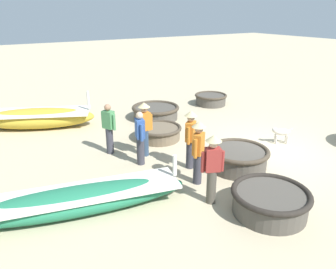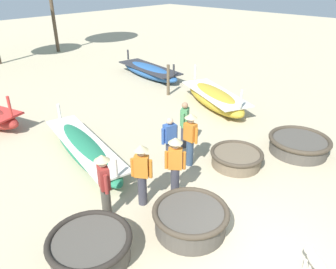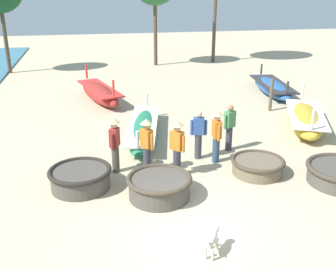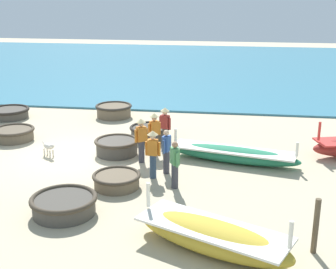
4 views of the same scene
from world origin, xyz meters
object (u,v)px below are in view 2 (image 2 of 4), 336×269
(long_boat_ochre_hull, at_px, (84,148))
(fisherman_with_hat, at_px, (185,124))
(fisherman_hauling, at_px, (170,141))
(dog, at_px, (315,262))
(coracle_far_left, at_px, (90,247))
(coracle_far_right, at_px, (236,158))
(mooring_post_mid_beach, at_px, (168,80))
(coracle_beside_post, at_px, (299,144))
(fisherman_standing_left, at_px, (142,171))
(long_boat_green_hull, at_px, (149,71))
(fisherman_by_coracle, at_px, (104,182))
(coracle_upturned, at_px, (191,219))
(fisherman_standing_right, at_px, (175,163))
(fisherman_crouching, at_px, (190,136))
(long_boat_red_hull, at_px, (215,98))

(long_boat_ochre_hull, height_order, fisherman_with_hat, fisherman_with_hat)
(fisherman_hauling, relative_size, dog, 2.60)
(coracle_far_left, bearing_deg, coracle_far_right, -1.85)
(mooring_post_mid_beach, bearing_deg, coracle_far_left, -145.84)
(coracle_beside_post, bearing_deg, fisherman_standing_left, 161.56)
(long_boat_green_hull, xyz_separation_m, fisherman_by_coracle, (-8.57, -7.50, 0.63))
(coracle_beside_post, height_order, mooring_post_mid_beach, mooring_post_mid_beach)
(coracle_upturned, height_order, fisherman_standing_right, fisherman_standing_right)
(dog, bearing_deg, fisherman_with_hat, 66.62)
(coracle_far_right, bearing_deg, long_boat_green_hull, 61.84)
(fisherman_crouching, distance_m, fisherman_standing_right, 1.55)
(fisherman_standing_right, relative_size, mooring_post_mid_beach, 1.17)
(fisherman_by_coracle, bearing_deg, long_boat_ochre_hull, 65.94)
(coracle_upturned, distance_m, fisherman_by_coracle, 2.09)
(coracle_far_right, relative_size, fisherman_standing_right, 0.94)
(fisherman_crouching, height_order, fisherman_standing_right, same)
(long_boat_ochre_hull, bearing_deg, fisherman_hauling, -58.03)
(fisherman_standing_right, bearing_deg, fisherman_with_hat, 35.51)
(coracle_far_right, relative_size, coracle_beside_post, 0.82)
(coracle_upturned, bearing_deg, fisherman_crouching, 40.28)
(long_boat_green_hull, bearing_deg, fisherman_crouching, -126.34)
(coracle_far_left, height_order, long_boat_ochre_hull, long_boat_ochre_hull)
(dog, bearing_deg, fisherman_hauling, 77.60)
(long_boat_ochre_hull, bearing_deg, fisherman_standing_right, -81.67)
(coracle_beside_post, distance_m, fisherman_hauling, 4.24)
(coracle_upturned, distance_m, long_boat_red_hull, 7.60)
(mooring_post_mid_beach, bearing_deg, dog, -121.73)
(coracle_far_left, relative_size, fisherman_with_hat, 1.09)
(long_boat_green_hull, bearing_deg, dog, -120.71)
(coracle_upturned, bearing_deg, mooring_post_mid_beach, 46.38)
(coracle_far_right, relative_size, fisherman_hauling, 1.00)
(coracle_far_left, distance_m, fisherman_hauling, 3.90)
(coracle_upturned, distance_m, mooring_post_mid_beach, 8.96)
(fisherman_hauling, bearing_deg, fisherman_crouching, -39.85)
(coracle_upturned, xyz_separation_m, dog, (0.63, -2.49, 0.05))
(coracle_upturned, bearing_deg, long_boat_ochre_hull, 86.97)
(fisherman_with_hat, bearing_deg, long_boat_red_hull, 21.22)
(coracle_far_left, bearing_deg, coracle_beside_post, -9.55)
(fisherman_by_coracle, bearing_deg, fisherman_hauling, 9.58)
(coracle_upturned, bearing_deg, fisherman_with_hat, 42.79)
(long_boat_red_hull, distance_m, fisherman_hauling, 5.15)
(coracle_far_right, relative_size, long_boat_red_hull, 0.37)
(fisherman_crouching, distance_m, mooring_post_mid_beach, 6.20)
(fisherman_standing_left, relative_size, mooring_post_mid_beach, 1.17)
(fisherman_with_hat, xyz_separation_m, fisherman_hauling, (-1.19, -0.45, 0.00))
(fisherman_standing_left, relative_size, dog, 2.77)
(coracle_beside_post, xyz_separation_m, dog, (-4.45, -2.23, 0.08))
(coracle_upturned, height_order, long_boat_red_hull, long_boat_red_hull)
(coracle_far_left, xyz_separation_m, mooring_post_mid_beach, (8.18, 5.55, 0.40))
(fisherman_by_coracle, distance_m, fisherman_standing_right, 1.81)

